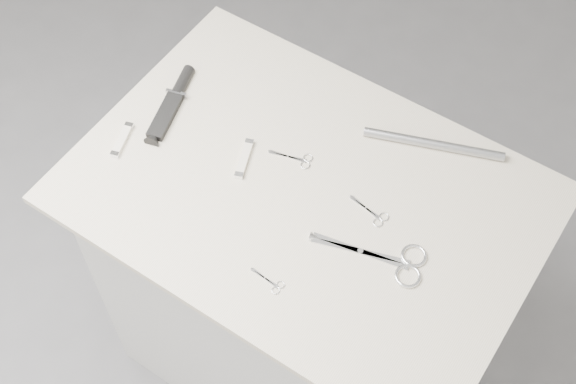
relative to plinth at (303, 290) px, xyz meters
The scene contains 11 objects.
ground 0.46m from the plinth, ahead, with size 4.00×4.00×0.01m, color gray.
plinth is the anchor object (origin of this frame).
display_board 0.46m from the plinth, ahead, with size 1.00×0.70×0.02m, color beige.
large_shears 0.53m from the plinth, 10.43° to the right, with size 0.24×0.12×0.01m.
embroidery_scissors_a 0.48m from the plinth, 135.16° to the left, with size 0.10×0.05×0.00m.
embroidery_scissors_b 0.50m from the plinth, 12.04° to the left, with size 0.10×0.04×0.00m.
tiny_scissors 0.52m from the plinth, 74.79° to the right, with size 0.08×0.03×0.00m.
sheathed_knife 0.62m from the plinth, behind, with size 0.09×0.22×0.03m.
pocket_knife_a 0.50m from the plinth, behind, with size 0.06×0.11×0.01m.
pocket_knife_b 0.64m from the plinth, 164.76° to the right, with size 0.05×0.10×0.01m.
metal_rail 0.57m from the plinth, 56.72° to the left, with size 0.02×0.02×0.31m, color #95989D.
Camera 1 is at (0.50, -0.81, 2.36)m, focal length 50.00 mm.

